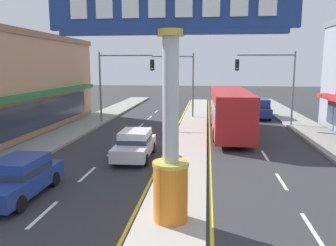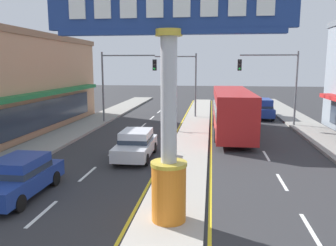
# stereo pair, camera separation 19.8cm
# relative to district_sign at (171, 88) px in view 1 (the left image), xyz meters

# --- Properties ---
(median_strip) EXTENTS (2.29, 52.00, 0.14)m
(median_strip) POSITION_rel_district_sign_xyz_m (0.00, 13.40, -4.30)
(median_strip) COLOR #A39E93
(median_strip) RESTS_ON ground
(sidewalk_left) EXTENTS (2.83, 60.00, 0.18)m
(sidewalk_left) POSITION_rel_district_sign_xyz_m (-9.16, 11.40, -4.28)
(sidewalk_left) COLOR gray
(sidewalk_left) RESTS_ON ground
(sidewalk_right) EXTENTS (2.83, 60.00, 0.18)m
(sidewalk_right) POSITION_rel_district_sign_xyz_m (9.16, 11.40, -4.28)
(sidewalk_right) COLOR gray
(sidewalk_right) RESTS_ON ground
(lane_markings) EXTENTS (9.03, 52.00, 0.01)m
(lane_markings) POSITION_rel_district_sign_xyz_m (-0.00, 12.05, -4.37)
(lane_markings) COLOR silver
(lane_markings) RESTS_ON ground
(district_sign) EXTENTS (7.33, 1.16, 7.51)m
(district_sign) POSITION_rel_district_sign_xyz_m (0.00, 0.00, 0.00)
(district_sign) COLOR orange
(district_sign) RESTS_ON median_strip
(traffic_light_left_side) EXTENTS (4.86, 0.46, 6.20)m
(traffic_light_left_side) POSITION_rel_district_sign_xyz_m (-6.38, 18.51, -0.13)
(traffic_light_left_side) COLOR slate
(traffic_light_left_side) RESTS_ON ground
(traffic_light_right_side) EXTENTS (4.86, 0.46, 6.20)m
(traffic_light_right_side) POSITION_rel_district_sign_xyz_m (6.38, 18.69, -0.13)
(traffic_light_right_side) COLOR slate
(traffic_light_right_side) RESTS_ON ground
(traffic_light_median_far) EXTENTS (4.20, 0.46, 6.20)m
(traffic_light_median_far) POSITION_rel_district_sign_xyz_m (-1.75, 22.57, -0.18)
(traffic_light_median_far) COLOR slate
(traffic_light_median_far) RESTS_ON ground
(bus_near_right_lane) EXTENTS (2.67, 11.23, 3.26)m
(bus_near_right_lane) POSITION_rel_district_sign_xyz_m (2.79, 14.99, -2.51)
(bus_near_right_lane) COLOR #B21E1E
(bus_near_right_lane) RESTS_ON ground
(sedan_far_right_lane) EXTENTS (1.88, 4.32, 1.53)m
(sedan_far_right_lane) POSITION_rel_district_sign_xyz_m (-6.09, 1.65, -3.59)
(sedan_far_right_lane) COLOR navy
(sedan_far_right_lane) RESTS_ON ground
(suv_far_left_oncoming) EXTENTS (1.98, 4.60, 1.90)m
(suv_far_left_oncoming) POSITION_rel_district_sign_xyz_m (6.09, 23.17, -3.39)
(suv_far_left_oncoming) COLOR navy
(suv_far_left_oncoming) RESTS_ON ground
(sedan_kerb_right) EXTENTS (1.88, 4.32, 1.53)m
(sedan_kerb_right) POSITION_rel_district_sign_xyz_m (-2.79, 7.65, -3.59)
(sedan_kerb_right) COLOR silver
(sedan_kerb_right) RESTS_ON ground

